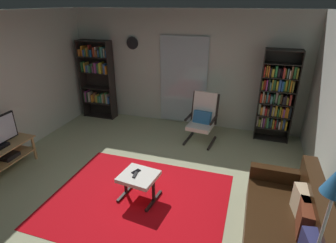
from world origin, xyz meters
The scene contains 14 objects.
ground_plane centered at (0.00, 0.00, 0.00)m, with size 7.02×7.02×0.00m, color #ADB189.
wall_back centered at (0.00, 2.90, 1.30)m, with size 5.60×0.06×2.60m, color beige.
glass_door_panel centered at (0.01, 2.83, 1.05)m, with size 1.10×0.01×2.00m, color silver.
area_rug centered at (0.12, -0.11, 0.00)m, with size 2.60×2.09×0.01m, color red.
tv_stand centered at (-2.37, -0.15, 0.32)m, with size 0.48×1.18×0.48m.
bookshelf_near_tv centered at (-2.12, 2.62, 1.04)m, with size 0.82×0.30×1.91m.
bookshelf_near_sofa centered at (2.04, 2.61, 0.94)m, with size 0.69×0.30×1.90m.
leather_sofa centered at (2.14, -0.39, 0.31)m, with size 0.83×1.76×0.83m.
lounge_armchair centered at (0.64, 2.10, 0.53)m, with size 0.62×0.70×1.02m.
ottoman centered at (0.12, -0.06, 0.34)m, with size 0.57×0.54×0.41m.
tv_remote centered at (0.08, -0.08, 0.42)m, with size 0.04×0.14×0.02m, color black.
cell_phone centered at (0.06, 0.00, 0.42)m, with size 0.07×0.14×0.01m, color black.
floor_lamp_by_sofa centered at (2.19, -1.22, 1.39)m, with size 0.22×0.22×1.71m.
wall_clock centered at (-1.22, 2.82, 1.85)m, with size 0.29×0.03×0.29m.
Camera 1 is at (1.54, -3.07, 2.72)m, focal length 29.02 mm.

